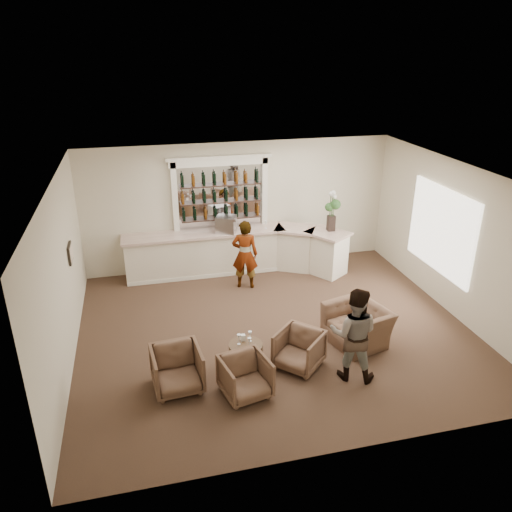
{
  "coord_description": "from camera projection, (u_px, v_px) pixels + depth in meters",
  "views": [
    {
      "loc": [
        -2.52,
        -8.66,
        5.56
      ],
      "look_at": [
        -0.19,
        0.9,
        1.33
      ],
      "focal_mm": 35.0,
      "sensor_mm": 36.0,
      "label": 1
    }
  ],
  "objects": [
    {
      "name": "espresso_machine",
      "position": [
        226.0,
        224.0,
        12.52
      ],
      "size": [
        0.6,
        0.56,
        0.42
      ],
      "primitive_type": "cube",
      "rotation": [
        0.0,
        0.0,
        -0.42
      ],
      "color": "#ADAEB2",
      "rests_on": "bar_counter"
    },
    {
      "name": "armchair_right",
      "position": [
        299.0,
        350.0,
        9.16
      ],
      "size": [
        1.11,
        1.11,
        0.72
      ],
      "primitive_type": "imported",
      "rotation": [
        0.0,
        0.0,
        -0.8
      ],
      "color": "brown",
      "rests_on": "ground"
    },
    {
      "name": "napkin_holder",
      "position": [
        243.0,
        338.0,
        9.17
      ],
      "size": [
        0.08,
        0.08,
        0.12
      ],
      "primitive_type": "cube",
      "color": "white",
      "rests_on": "cocktail_table"
    },
    {
      "name": "back_bar_alcove",
      "position": [
        220.0,
        194.0,
        12.61
      ],
      "size": [
        2.64,
        0.25,
        3.0
      ],
      "color": "white",
      "rests_on": "ground"
    },
    {
      "name": "sommelier",
      "position": [
        245.0,
        254.0,
        11.99
      ],
      "size": [
        0.72,
        0.58,
        1.72
      ],
      "primitive_type": "imported",
      "rotation": [
        0.0,
        0.0,
        2.84
      ],
      "color": "gray",
      "rests_on": "ground"
    },
    {
      "name": "wine_glass_bar_left",
      "position": [
        225.0,
        229.0,
        12.52
      ],
      "size": [
        0.07,
        0.07,
        0.21
      ],
      "primitive_type": null,
      "color": "white",
      "rests_on": "bar_counter"
    },
    {
      "name": "wine_glass_bar_right",
      "position": [
        266.0,
        225.0,
        12.8
      ],
      "size": [
        0.07,
        0.07,
        0.21
      ],
      "primitive_type": null,
      "color": "white",
      "rests_on": "bar_counter"
    },
    {
      "name": "armchair_far",
      "position": [
        357.0,
        325.0,
        9.92
      ],
      "size": [
        1.3,
        1.4,
        0.76
      ],
      "primitive_type": "imported",
      "rotation": [
        0.0,
        0.0,
        -1.3
      ],
      "color": "brown",
      "rests_on": "ground"
    },
    {
      "name": "armchair_center",
      "position": [
        245.0,
        377.0,
        8.42
      ],
      "size": [
        0.91,
        0.93,
        0.71
      ],
      "primitive_type": "imported",
      "rotation": [
        0.0,
        0.0,
        0.22
      ],
      "color": "brown",
      "rests_on": "ground"
    },
    {
      "name": "guest",
      "position": [
        354.0,
        334.0,
        8.69
      ],
      "size": [
        1.06,
        0.97,
        1.75
      ],
      "primitive_type": "imported",
      "rotation": [
        0.0,
        0.0,
        2.68
      ],
      "color": "gray",
      "rests_on": "ground"
    },
    {
      "name": "cocktail_table",
      "position": [
        246.0,
        356.0,
        9.17
      ],
      "size": [
        0.62,
        0.62,
        0.5
      ],
      "primitive_type": "cylinder",
      "color": "brown",
      "rests_on": "ground"
    },
    {
      "name": "wine_glass_tbl_a",
      "position": [
        239.0,
        339.0,
        9.03
      ],
      "size": [
        0.07,
        0.07,
        0.21
      ],
      "primitive_type": null,
      "color": "white",
      "rests_on": "cocktail_table"
    },
    {
      "name": "wine_glass_tbl_b",
      "position": [
        250.0,
        336.0,
        9.12
      ],
      "size": [
        0.07,
        0.07,
        0.21
      ],
      "primitive_type": null,
      "color": "white",
      "rests_on": "cocktail_table"
    },
    {
      "name": "bar_counter",
      "position": [
        238.0,
        252.0,
        12.89
      ],
      "size": [
        5.72,
        1.8,
        1.14
      ],
      "color": "white",
      "rests_on": "ground"
    },
    {
      "name": "ground",
      "position": [
        275.0,
        330.0,
        10.48
      ],
      "size": [
        8.0,
        8.0,
        0.0
      ],
      "primitive_type": "plane",
      "color": "#503628",
      "rests_on": "ground"
    },
    {
      "name": "wine_glass_tbl_c",
      "position": [
        249.0,
        343.0,
        8.92
      ],
      "size": [
        0.07,
        0.07,
        0.21
      ],
      "primitive_type": null,
      "color": "white",
      "rests_on": "cocktail_table"
    },
    {
      "name": "flower_vase",
      "position": [
        332.0,
        208.0,
        12.48
      ],
      "size": [
        0.28,
        0.28,
        1.05
      ],
      "color": "black",
      "rests_on": "bar_counter"
    },
    {
      "name": "room_shell",
      "position": [
        275.0,
        213.0,
        10.23
      ],
      "size": [
        8.04,
        7.02,
        3.32
      ],
      "color": "beige",
      "rests_on": "ground"
    },
    {
      "name": "armchair_left",
      "position": [
        177.0,
        369.0,
        8.56
      ],
      "size": [
        0.9,
        0.92,
        0.78
      ],
      "primitive_type": "imported",
      "rotation": [
        0.0,
        0.0,
        0.09
      ],
      "color": "brown",
      "rests_on": "ground"
    }
  ]
}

